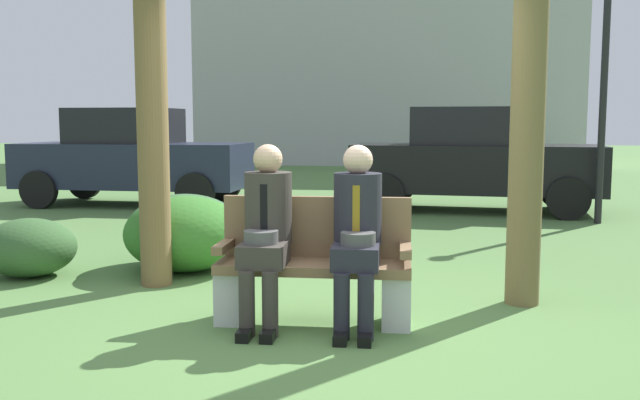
# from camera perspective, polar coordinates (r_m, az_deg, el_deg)

# --- Properties ---
(ground_plane) EXTENTS (80.00, 80.00, 0.00)m
(ground_plane) POSITION_cam_1_polar(r_m,az_deg,el_deg) (4.80, -0.06, -11.03)
(ground_plane) COLOR #50773D
(park_bench) EXTENTS (1.39, 0.44, 0.90)m
(park_bench) POSITION_cam_1_polar(r_m,az_deg,el_deg) (5.01, -0.46, -5.60)
(park_bench) COLOR brown
(park_bench) RESTS_ON ground
(seated_man_left) EXTENTS (0.34, 0.72, 1.29)m
(seated_man_left) POSITION_cam_1_polar(r_m,az_deg,el_deg) (4.88, -4.50, -2.12)
(seated_man_left) COLOR #38332D
(seated_man_left) RESTS_ON ground
(seated_man_right) EXTENTS (0.34, 0.72, 1.29)m
(seated_man_right) POSITION_cam_1_polar(r_m,az_deg,el_deg) (4.80, 3.06, -2.27)
(seated_man_right) COLOR #23232D
(seated_man_right) RESTS_ON ground
(shrub_near_bench) EXTENTS (1.17, 1.07, 0.73)m
(shrub_near_bench) POSITION_cam_1_polar(r_m,az_deg,el_deg) (7.02, -11.12, -2.49)
(shrub_near_bench) COLOR #365E37
(shrub_near_bench) RESTS_ON ground
(shrub_mid_lawn) EXTENTS (1.17, 1.08, 0.73)m
(shrub_mid_lawn) POSITION_cam_1_polar(r_m,az_deg,el_deg) (6.82, -11.13, -2.75)
(shrub_mid_lawn) COLOR #336E27
(shrub_mid_lawn) RESTS_ON ground
(shrub_far_lawn) EXTENTS (0.88, 0.80, 0.55)m
(shrub_far_lawn) POSITION_cam_1_polar(r_m,az_deg,el_deg) (7.03, -22.92, -3.63)
(shrub_far_lawn) COLOR #345A2D
(shrub_far_lawn) RESTS_ON ground
(parked_car_near) EXTENTS (3.97, 1.85, 1.68)m
(parked_car_near) POSITION_cam_1_polar(r_m,az_deg,el_deg) (12.46, -15.23, 3.45)
(parked_car_near) COLOR #1E2338
(parked_car_near) RESTS_ON ground
(parked_car_far) EXTENTS (4.06, 2.09, 1.68)m
(parked_car_far) POSITION_cam_1_polar(r_m,az_deg,el_deg) (11.48, 12.55, 3.28)
(parked_car_far) COLOR black
(parked_car_far) RESTS_ON ground
(street_lamp) EXTENTS (0.24, 0.24, 3.56)m
(street_lamp) POSITION_cam_1_polar(r_m,az_deg,el_deg) (10.58, 22.47, 9.98)
(street_lamp) COLOR black
(street_lamp) RESTS_ON ground
(building_backdrop) EXTENTS (13.39, 8.03, 9.49)m
(building_backdrop) POSITION_cam_1_polar(r_m,az_deg,el_deg) (26.65, 5.56, 13.61)
(building_backdrop) COLOR #A8A9AA
(building_backdrop) RESTS_ON ground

